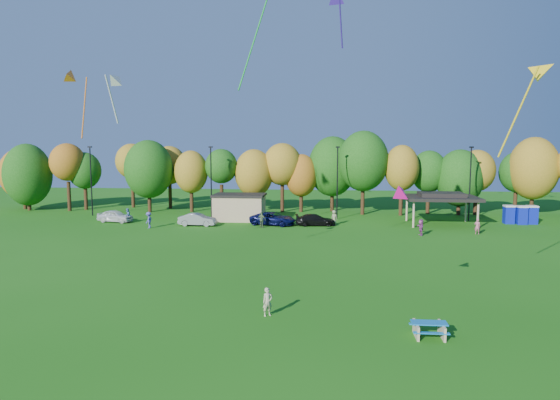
# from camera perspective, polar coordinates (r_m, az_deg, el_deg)

# --- Properties ---
(ground) EXTENTS (160.00, 160.00, 0.00)m
(ground) POSITION_cam_1_polar(r_m,az_deg,el_deg) (24.15, 2.89, -16.44)
(ground) COLOR #19600F
(ground) RESTS_ON ground
(tree_line) EXTENTS (93.57, 10.55, 11.15)m
(tree_line) POSITION_cam_1_polar(r_m,az_deg,el_deg) (67.86, 3.95, 3.48)
(tree_line) COLOR black
(tree_line) RESTS_ON ground
(lamp_posts) EXTENTS (64.50, 0.25, 9.09)m
(lamp_posts) POSITION_cam_1_polar(r_m,az_deg,el_deg) (62.40, 6.57, 2.26)
(lamp_posts) COLOR black
(lamp_posts) RESTS_ON ground
(utility_building) EXTENTS (6.30, 4.30, 3.25)m
(utility_building) POSITION_cam_1_polar(r_m,az_deg,el_deg) (61.72, -4.66, -0.80)
(utility_building) COLOR tan
(utility_building) RESTS_ON ground
(pavilion) EXTENTS (8.20, 6.20, 3.77)m
(pavilion) POSITION_cam_1_polar(r_m,az_deg,el_deg) (60.94, 17.94, 0.31)
(pavilion) COLOR tan
(pavilion) RESTS_ON ground
(porta_potties) EXTENTS (3.75, 1.53, 2.18)m
(porta_potties) POSITION_cam_1_polar(r_m,az_deg,el_deg) (65.22, 25.80, -1.52)
(porta_potties) COLOR #0D1CAB
(porta_potties) RESTS_ON ground
(picnic_table) EXTENTS (1.73, 1.44, 0.74)m
(picnic_table) POSITION_cam_1_polar(r_m,az_deg,el_deg) (26.14, 16.66, -13.87)
(picnic_table) COLOR tan
(picnic_table) RESTS_ON ground
(kite_flyer) EXTENTS (0.69, 0.63, 1.58)m
(kite_flyer) POSITION_cam_1_polar(r_m,az_deg,el_deg) (27.84, -1.43, -11.56)
(kite_flyer) COLOR tan
(kite_flyer) RESTS_ON ground
(car_a) EXTENTS (4.57, 2.47, 1.48)m
(car_a) POSITION_cam_1_polar(r_m,az_deg,el_deg) (63.27, -18.32, -1.76)
(car_a) COLOR white
(car_a) RESTS_ON ground
(car_b) EXTENTS (4.35, 1.57, 1.43)m
(car_b) POSITION_cam_1_polar(r_m,az_deg,el_deg) (58.25, -9.41, -2.22)
(car_b) COLOR gray
(car_b) RESTS_ON ground
(car_c) EXTENTS (5.75, 3.65, 1.48)m
(car_c) POSITION_cam_1_polar(r_m,az_deg,el_deg) (57.97, -0.82, -2.15)
(car_c) COLOR #0B0F43
(car_c) RESTS_ON ground
(car_d) EXTENTS (4.78, 2.45, 1.33)m
(car_d) POSITION_cam_1_polar(r_m,az_deg,el_deg) (57.74, 4.06, -2.28)
(car_d) COLOR black
(car_d) RESTS_ON ground
(far_person_0) EXTENTS (1.16, 0.90, 1.83)m
(far_person_0) POSITION_cam_1_polar(r_m,az_deg,el_deg) (56.10, -2.10, -2.26)
(far_person_0) COLOR #536E43
(far_person_0) RESTS_ON ground
(far_person_1) EXTENTS (0.74, 1.21, 1.82)m
(far_person_1) POSITION_cam_1_polar(r_m,az_deg,el_deg) (57.73, -14.77, -2.23)
(far_person_1) COLOR #544EAC
(far_person_1) RESTS_ON ground
(far_person_2) EXTENTS (0.68, 1.62, 1.69)m
(far_person_2) POSITION_cam_1_polar(r_m,az_deg,el_deg) (53.40, 15.80, -3.02)
(far_person_2) COLOR #913C81
(far_person_2) RESTS_ON ground
(far_person_3) EXTENTS (0.66, 0.84, 1.71)m
(far_person_3) POSITION_cam_1_polar(r_m,az_deg,el_deg) (62.63, -17.04, -1.69)
(far_person_3) COLOR #4A71A4
(far_person_3) RESTS_ON ground
(far_person_4) EXTENTS (0.65, 0.48, 1.64)m
(far_person_4) POSITION_cam_1_polar(r_m,az_deg,el_deg) (55.96, 21.62, -2.83)
(far_person_4) COLOR #C95F7C
(far_person_4) RESTS_ON ground
(far_person_5) EXTENTS (0.99, 0.96, 1.72)m
(far_person_5) POSITION_cam_1_polar(r_m,az_deg,el_deg) (58.44, 6.20, -2.00)
(far_person_5) COLOR #8E9264
(far_person_5) RESTS_ON ground
(kite_1) EXTENTS (1.24, 3.15, 5.30)m
(kite_1) POSITION_cam_1_polar(r_m,az_deg,el_deg) (40.22, -22.82, 12.93)
(kite_1) COLOR orange
(kite_7) EXTENTS (3.22, 1.72, 5.42)m
(kite_7) POSITION_cam_1_polar(r_m,az_deg,el_deg) (30.65, 27.88, 12.86)
(kite_7) COLOR gold
(kite_10) EXTENTS (1.19, 2.12, 3.39)m
(kite_10) POSITION_cam_1_polar(r_m,az_deg,el_deg) (33.44, -18.48, 12.93)
(kite_10) COLOR silver
(kite_11) EXTENTS (1.32, 1.50, 1.25)m
(kite_11) POSITION_cam_1_polar(r_m,az_deg,el_deg) (26.90, 13.54, 1.05)
(kite_11) COLOR #E40C8F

